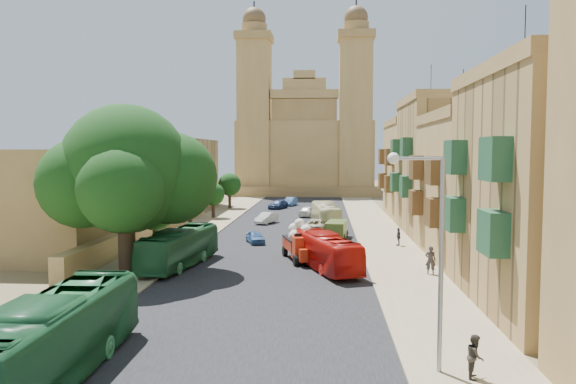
# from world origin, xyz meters

# --- Properties ---
(ground) EXTENTS (260.00, 260.00, 0.00)m
(ground) POSITION_xyz_m (0.00, 0.00, 0.00)
(ground) COLOR brown
(road_surface) EXTENTS (14.00, 140.00, 0.01)m
(road_surface) POSITION_xyz_m (0.00, 30.00, 0.01)
(road_surface) COLOR black
(road_surface) RESTS_ON ground
(sidewalk_east) EXTENTS (5.00, 140.00, 0.01)m
(sidewalk_east) POSITION_xyz_m (9.50, 30.00, 0.01)
(sidewalk_east) COLOR #8F7E5E
(sidewalk_east) RESTS_ON ground
(sidewalk_west) EXTENTS (5.00, 140.00, 0.01)m
(sidewalk_west) POSITION_xyz_m (-9.50, 30.00, 0.01)
(sidewalk_west) COLOR #8F7E5E
(sidewalk_west) RESTS_ON ground
(kerb_east) EXTENTS (0.25, 140.00, 0.12)m
(kerb_east) POSITION_xyz_m (7.00, 30.00, 0.06)
(kerb_east) COLOR #8F7E5E
(kerb_east) RESTS_ON ground
(kerb_west) EXTENTS (0.25, 140.00, 0.12)m
(kerb_west) POSITION_xyz_m (-7.00, 30.00, 0.06)
(kerb_west) COLOR #8F7E5E
(kerb_west) RESTS_ON ground
(townhouse_a) EXTENTS (9.00, 14.00, 16.40)m
(townhouse_a) POSITION_xyz_m (15.95, -3.00, 6.41)
(townhouse_a) COLOR #A3804A
(townhouse_a) RESTS_ON ground
(townhouse_b) EXTENTS (9.00, 14.00, 14.90)m
(townhouse_b) POSITION_xyz_m (15.95, 11.00, 5.66)
(townhouse_b) COLOR olive
(townhouse_b) RESTS_ON ground
(townhouse_c) EXTENTS (9.00, 14.00, 17.40)m
(townhouse_c) POSITION_xyz_m (15.95, 25.00, 6.91)
(townhouse_c) COLOR #A3804A
(townhouse_c) RESTS_ON ground
(townhouse_d) EXTENTS (9.00, 14.00, 15.90)m
(townhouse_d) POSITION_xyz_m (15.95, 39.00, 6.16)
(townhouse_d) COLOR olive
(townhouse_d) RESTS_ON ground
(west_wall) EXTENTS (1.00, 40.00, 1.80)m
(west_wall) POSITION_xyz_m (-12.50, 20.00, 0.90)
(west_wall) COLOR olive
(west_wall) RESTS_ON ground
(west_building_low) EXTENTS (10.00, 28.00, 8.40)m
(west_building_low) POSITION_xyz_m (-18.00, 18.00, 4.20)
(west_building_low) COLOR olive
(west_building_low) RESTS_ON ground
(west_building_mid) EXTENTS (10.00, 22.00, 10.00)m
(west_building_mid) POSITION_xyz_m (-18.00, 44.00, 5.00)
(west_building_mid) COLOR #A3804A
(west_building_mid) RESTS_ON ground
(church) EXTENTS (28.00, 22.50, 36.30)m
(church) POSITION_xyz_m (-0.00, 78.61, 9.52)
(church) COLOR olive
(church) RESTS_ON ground
(ficus_tree) EXTENTS (11.45, 10.54, 11.45)m
(ficus_tree) POSITION_xyz_m (-9.40, 4.01, 6.77)
(ficus_tree) COLOR #332519
(ficus_tree) RESTS_ON ground
(street_tree_a) EXTENTS (3.35, 3.35, 5.15)m
(street_tree_a) POSITION_xyz_m (-10.00, 12.00, 3.45)
(street_tree_a) COLOR #332519
(street_tree_a) RESTS_ON ground
(street_tree_b) EXTENTS (3.44, 3.44, 5.28)m
(street_tree_b) POSITION_xyz_m (-10.00, 24.00, 3.54)
(street_tree_b) COLOR #332519
(street_tree_b) RESTS_ON ground
(street_tree_c) EXTENTS (2.84, 2.84, 4.37)m
(street_tree_c) POSITION_xyz_m (-10.00, 36.00, 2.92)
(street_tree_c) COLOR #332519
(street_tree_c) RESTS_ON ground
(street_tree_d) EXTENTS (3.35, 3.35, 5.15)m
(street_tree_d) POSITION_xyz_m (-10.00, 48.00, 3.45)
(street_tree_d) COLOR #332519
(street_tree_d) RESTS_ON ground
(streetlamp) EXTENTS (2.11, 0.44, 8.22)m
(streetlamp) POSITION_xyz_m (7.72, -12.00, 5.20)
(streetlamp) COLOR gray
(streetlamp) RESTS_ON ground
(red_truck) EXTENTS (3.33, 5.61, 3.10)m
(red_truck) POSITION_xyz_m (2.15, 9.22, 1.36)
(red_truck) COLOR red
(red_truck) RESTS_ON ground
(olive_pickup) EXTENTS (2.28, 4.21, 1.66)m
(olive_pickup) POSITION_xyz_m (5.00, 20.10, 0.81)
(olive_pickup) COLOR #3D521E
(olive_pickup) RESTS_ON ground
(bus_green_south) EXTENTS (2.69, 11.18, 3.11)m
(bus_green_south) POSITION_xyz_m (-5.86, -13.71, 1.55)
(bus_green_south) COLOR #205F34
(bus_green_south) RESTS_ON ground
(bus_green_north) EXTENTS (3.77, 10.17, 2.77)m
(bus_green_north) POSITION_xyz_m (-6.50, 6.40, 1.38)
(bus_green_north) COLOR #1F5B2F
(bus_green_north) RESTS_ON ground
(bus_red_east) EXTENTS (5.07, 9.25, 2.52)m
(bus_red_east) POSITION_xyz_m (4.00, 6.03, 1.26)
(bus_red_east) COLOR red
(bus_red_east) RESTS_ON ground
(bus_cream_east) EXTENTS (3.37, 9.72, 2.65)m
(bus_cream_east) POSITION_xyz_m (4.00, 28.67, 1.33)
(bus_cream_east) COLOR beige
(bus_cream_east) RESTS_ON ground
(car_blue_a) EXTENTS (2.33, 3.49, 1.10)m
(car_blue_a) POSITION_xyz_m (-2.37, 16.99, 0.55)
(car_blue_a) COLOR #38619A
(car_blue_a) RESTS_ON ground
(car_white_a) EXTENTS (2.59, 4.03, 1.25)m
(car_white_a) POSITION_xyz_m (-2.80, 30.81, 0.63)
(car_white_a) COLOR silver
(car_white_a) RESTS_ON ground
(car_cream) EXTENTS (3.45, 5.38, 1.38)m
(car_cream) POSITION_xyz_m (3.17, 24.42, 0.69)
(car_cream) COLOR #B9AF8D
(car_cream) RESTS_ON ground
(car_dkblue) EXTENTS (3.14, 4.60, 1.24)m
(car_dkblue) POSITION_xyz_m (-2.84, 47.58, 0.62)
(car_dkblue) COLOR #122246
(car_dkblue) RESTS_ON ground
(car_white_b) EXTENTS (3.03, 4.30, 1.36)m
(car_white_b) POSITION_xyz_m (1.90, 38.10, 0.68)
(car_white_b) COLOR silver
(car_white_b) RESTS_ON ground
(car_blue_b) EXTENTS (2.13, 4.04, 1.27)m
(car_blue_b) POSITION_xyz_m (-1.39, 52.46, 0.63)
(car_blue_b) COLOR #3365A1
(car_blue_b) RESTS_ON ground
(pedestrian_a) EXTENTS (0.78, 0.59, 1.94)m
(pedestrian_a) POSITION_xyz_m (11.00, 4.96, 0.97)
(pedestrian_a) COLOR #2C2A2D
(pedestrian_a) RESTS_ON ground
(pedestrian_b) EXTENTS (0.81, 0.92, 1.61)m
(pedestrian_b) POSITION_xyz_m (9.39, -12.51, 0.81)
(pedestrian_b) COLOR #332E28
(pedestrian_b) RESTS_ON ground
(pedestrian_c) EXTENTS (0.61, 1.00, 1.59)m
(pedestrian_c) POSITION_xyz_m (10.36, 16.48, 0.80)
(pedestrian_c) COLOR #313036
(pedestrian_c) RESTS_ON ground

